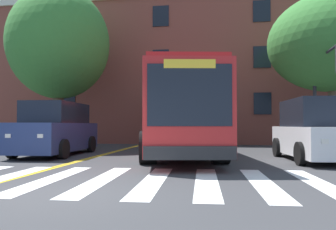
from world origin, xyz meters
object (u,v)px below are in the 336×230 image
object	(u,v)px
city_bus	(179,114)
traffic_light_near_corner	(326,80)
car_white_far_lane	(315,132)
car_tan_behind_bus	(204,131)
car_navy_near_lane	(56,130)
street_tree_curbside_small	(59,44)
street_tree_curbside_large	(333,44)

from	to	relation	value
city_bus	traffic_light_near_corner	xyz separation A→B (m)	(6.22, 0.05, 1.40)
car_white_far_lane	car_tan_behind_bus	xyz separation A→B (m)	(-4.44, 10.37, -0.22)
car_navy_near_lane	street_tree_curbside_small	world-z (taller)	street_tree_curbside_small
city_bus	car_navy_near_lane	distance (m)	5.37
street_tree_curbside_small	street_tree_curbside_large	bearing A→B (deg)	-2.01
traffic_light_near_corner	car_tan_behind_bus	bearing A→B (deg)	123.05
car_navy_near_lane	car_white_far_lane	distance (m)	10.41
car_white_far_lane	street_tree_curbside_small	world-z (taller)	street_tree_curbside_small
car_white_far_lane	traffic_light_near_corner	world-z (taller)	traffic_light_near_corner
car_white_far_lane	traffic_light_near_corner	size ratio (longest dim) A/B	1.07
car_tan_behind_bus	street_tree_curbside_small	bearing A→B (deg)	-145.97
car_navy_near_lane	car_tan_behind_bus	bearing A→B (deg)	58.40
traffic_light_near_corner	street_tree_curbside_large	size ratio (longest dim) A/B	0.52
car_navy_near_lane	street_tree_curbside_large	world-z (taller)	street_tree_curbside_large
car_white_far_lane	car_navy_near_lane	bearing A→B (deg)	176.14
city_bus	street_tree_curbside_large	world-z (taller)	street_tree_curbside_large
city_bus	car_navy_near_lane	xyz separation A→B (m)	(-5.17, -1.25, -0.70)
car_navy_near_lane	street_tree_curbside_small	distance (m)	6.77
street_tree_curbside_large	car_navy_near_lane	bearing A→B (deg)	-163.43
car_white_far_lane	street_tree_curbside_large	xyz separation A→B (m)	(2.10, 4.42, 4.23)
car_white_far_lane	street_tree_curbside_large	world-z (taller)	street_tree_curbside_large
street_tree_curbside_small	car_navy_near_lane	bearing A→B (deg)	-63.53
car_white_far_lane	traffic_light_near_corner	distance (m)	3.08
city_bus	street_tree_curbside_small	distance (m)	8.89
city_bus	car_navy_near_lane	bearing A→B (deg)	-166.39
city_bus	car_tan_behind_bus	bearing A→B (deg)	84.75
car_navy_near_lane	car_tan_behind_bus	world-z (taller)	car_navy_near_lane
city_bus	car_white_far_lane	distance (m)	5.62
street_tree_curbside_large	street_tree_curbside_small	size ratio (longest dim) A/B	0.97
car_navy_near_lane	traffic_light_near_corner	size ratio (longest dim) A/B	1.16
car_tan_behind_bus	street_tree_curbside_large	world-z (taller)	street_tree_curbside_large
car_tan_behind_bus	street_tree_curbside_small	xyz separation A→B (m)	(-8.05, -5.44, 5.09)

